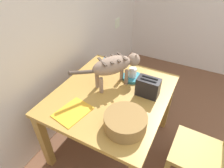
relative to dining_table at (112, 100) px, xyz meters
name	(u,v)px	position (x,y,z in m)	size (l,w,h in m)	color
wall_rear	(35,28)	(-0.08, 0.71, 0.60)	(4.99, 0.11, 2.50)	silver
dining_table	(112,100)	(0.00, 0.00, 0.00)	(1.13, 0.99, 0.74)	#B98B40
cat	(115,65)	(0.12, 0.03, 0.31)	(0.59, 0.43, 0.31)	gray
saucer_bowl	(132,77)	(0.29, -0.08, 0.10)	(0.20, 0.20, 0.03)	teal
coffee_mug	(133,72)	(0.29, -0.08, 0.16)	(0.12, 0.08, 0.09)	white
magazine	(73,112)	(-0.37, 0.17, 0.09)	(0.29, 0.22, 0.01)	yellow
book_stack	(106,63)	(0.41, 0.29, 0.11)	(0.19, 0.14, 0.03)	red
wicker_basket	(125,121)	(-0.31, -0.27, 0.15)	(0.32, 0.32, 0.12)	olive
toaster	(148,87)	(0.12, -0.29, 0.17)	(0.12, 0.20, 0.18)	black
wooden_chair_far	(204,153)	(-0.04, -0.88, -0.20)	(0.44, 0.44, 0.93)	#B29143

